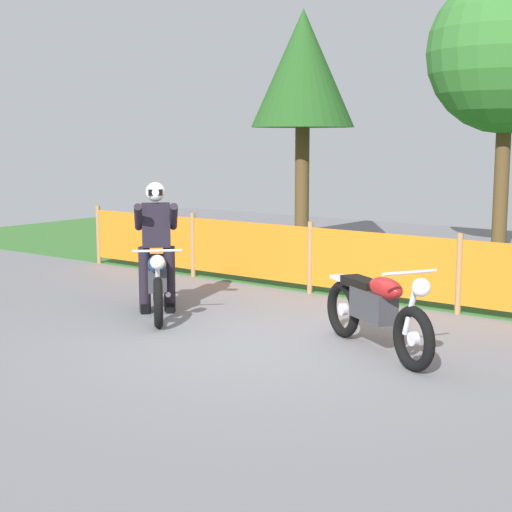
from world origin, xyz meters
name	(u,v)px	position (x,y,z in m)	size (l,w,h in m)	color
ground	(270,342)	(0.00, 0.00, -0.01)	(24.00, 24.00, 0.02)	slate
grass_verge	(473,269)	(0.00, 5.99, 0.01)	(24.00, 6.88, 0.01)	#386B2D
barrier_fence	(380,264)	(0.00, 2.55, 0.54)	(11.40, 0.08, 1.05)	#997547
tree_leftmost	(303,71)	(-3.55, 5.98, 3.53)	(2.02, 2.02, 4.70)	brown
tree_near_left	(507,54)	(-0.20, 7.77, 3.79)	(2.98, 2.98, 5.30)	brown
motorcycle_lead	(377,309)	(1.16, 0.30, 0.47)	(1.82, 1.15, 0.97)	black
motorcycle_trailing	(157,281)	(-1.90, 0.18, 0.45)	(1.46, 1.47, 0.93)	black
rider_trailing	(156,242)	(-2.04, 0.31, 0.92)	(0.73, 0.73, 1.69)	black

